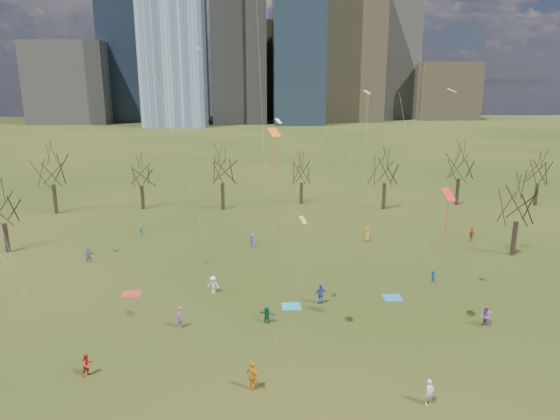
{
  "coord_description": "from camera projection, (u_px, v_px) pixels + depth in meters",
  "views": [
    {
      "loc": [
        -2.42,
        -32.55,
        18.47
      ],
      "look_at": [
        0.0,
        12.0,
        7.0
      ],
      "focal_mm": 32.0,
      "sensor_mm": 36.0,
      "label": 1
    }
  ],
  "objects": [
    {
      "name": "person_7",
      "position": [
        179.0,
        317.0,
        38.43
      ],
      "size": [
        0.45,
        0.66,
        1.75
      ],
      "primitive_type": "imported",
      "rotation": [
        0.0,
        0.0,
        4.66
      ],
      "color": "#984C95",
      "rests_on": "ground"
    },
    {
      "name": "person_2",
      "position": [
        87.0,
        365.0,
        32.14
      ],
      "size": [
        0.96,
        0.98,
        1.59
      ],
      "primitive_type": "imported",
      "rotation": [
        0.0,
        0.0,
        0.89
      ],
      "color": "#A72C17",
      "rests_on": "ground"
    },
    {
      "name": "person_9",
      "position": [
        213.0,
        285.0,
        44.86
      ],
      "size": [
        1.14,
        0.84,
        1.59
      ],
      "primitive_type": "imported",
      "rotation": [
        0.0,
        0.0,
        6.02
      ],
      "color": "silver",
      "rests_on": "ground"
    },
    {
      "name": "person_1",
      "position": [
        429.0,
        392.0,
        29.26
      ],
      "size": [
        0.7,
        0.61,
        1.61
      ],
      "primitive_type": "imported",
      "rotation": [
        0.0,
        0.0,
        0.47
      ],
      "color": "silver",
      "rests_on": "ground"
    },
    {
      "name": "blanket_teal",
      "position": [
        291.0,
        306.0,
        42.28
      ],
      "size": [
        1.6,
        1.5,
        0.03
      ],
      "primitive_type": "cube",
      "color": "teal",
      "rests_on": "ground"
    },
    {
      "name": "blanket_navy",
      "position": [
        392.0,
        298.0,
        44.0
      ],
      "size": [
        1.6,
        1.5,
        0.03
      ],
      "primitive_type": "cube",
      "color": "#2462AC",
      "rests_on": "ground"
    },
    {
      "name": "person_3",
      "position": [
        488.0,
        318.0,
        39.08
      ],
      "size": [
        0.63,
        0.82,
        1.13
      ],
      "primitive_type": "imported",
      "rotation": [
        0.0,
        0.0,
        1.9
      ],
      "color": "slate",
      "rests_on": "ground"
    },
    {
      "name": "person_12",
      "position": [
        367.0,
        235.0,
        59.32
      ],
      "size": [
        0.54,
        0.83,
        1.69
      ],
      "primitive_type": "imported",
      "rotation": [
        0.0,
        0.0,
        1.58
      ],
      "color": "orange",
      "rests_on": "ground"
    },
    {
      "name": "person_13",
      "position": [
        141.0,
        228.0,
        62.17
      ],
      "size": [
        0.47,
        0.65,
        1.66
      ],
      "primitive_type": "imported",
      "rotation": [
        0.0,
        0.0,
        1.69
      ],
      "color": "#1C7F63",
      "rests_on": "ground"
    },
    {
      "name": "person_5",
      "position": [
        267.0,
        314.0,
        39.25
      ],
      "size": [
        1.42,
        0.86,
        1.46
      ],
      "primitive_type": "imported",
      "rotation": [
        0.0,
        0.0,
        2.8
      ],
      "color": "#16663A",
      "rests_on": "ground"
    },
    {
      "name": "person_11",
      "position": [
        88.0,
        255.0,
        52.61
      ],
      "size": [
        1.49,
        1.02,
        1.54
      ],
      "primitive_type": "imported",
      "rotation": [
        0.0,
        0.0,
        0.44
      ],
      "color": "slate",
      "rests_on": "ground"
    },
    {
      "name": "ground",
      "position": [
        289.0,
        344.0,
        36.2
      ],
      "size": [
        500.0,
        500.0,
        0.0
      ],
      "primitive_type": "plane",
      "color": "black",
      "rests_on": "ground"
    },
    {
      "name": "person_16",
      "position": [
        321.0,
        294.0,
        42.65
      ],
      "size": [
        1.07,
        0.56,
        1.75
      ],
      "primitive_type": "imported",
      "rotation": [
        0.0,
        0.0,
        3.27
      ],
      "color": "#263FA5",
      "rests_on": "ground"
    },
    {
      "name": "person_8",
      "position": [
        433.0,
        277.0,
        47.16
      ],
      "size": [
        0.56,
        0.66,
        1.19
      ],
      "primitive_type": "imported",
      "rotation": [
        0.0,
        0.0,
        4.92
      ],
      "color": "#294FB4",
      "rests_on": "ground"
    },
    {
      "name": "downtown_skyline",
      "position": [
        251.0,
        36.0,
        230.08
      ],
      "size": [
        212.5,
        78.0,
        118.0
      ],
      "color": "slate",
      "rests_on": "ground"
    },
    {
      "name": "kites_airborne",
      "position": [
        339.0,
        128.0,
        44.4
      ],
      "size": [
        65.97,
        44.94,
        35.3
      ],
      "color": "#FD5E15",
      "rests_on": "ground"
    },
    {
      "name": "person_10",
      "position": [
        472.0,
        234.0,
        59.62
      ],
      "size": [
        1.05,
        0.87,
        1.67
      ],
      "primitive_type": "imported",
      "rotation": [
        0.0,
        0.0,
        0.56
      ],
      "color": "#AA3C18",
      "rests_on": "ground"
    },
    {
      "name": "blanket_crimson",
      "position": [
        131.0,
        294.0,
        44.78
      ],
      "size": [
        1.6,
        1.5,
        0.03
      ],
      "primitive_type": "cube",
      "color": "#AD2A22",
      "rests_on": "ground"
    },
    {
      "name": "bare_tree_row",
      "position": [
        270.0,
        172.0,
        70.67
      ],
      "size": [
        113.04,
        29.8,
        9.5
      ],
      "color": "black",
      "rests_on": "ground"
    },
    {
      "name": "person_4",
      "position": [
        253.0,
        376.0,
        30.63
      ],
      "size": [
        1.07,
        1.12,
        1.87
      ],
      "primitive_type": "imported",
      "rotation": [
        0.0,
        0.0,
        2.31
      ],
      "color": "orange",
      "rests_on": "ground"
    },
    {
      "name": "person_15",
      "position": [
        252.0,
        241.0,
        57.34
      ],
      "size": [
        1.04,
        1.12,
        1.52
      ],
      "primitive_type": "imported",
      "rotation": [
        0.0,
        0.0,
        2.22
      ],
      "color": "#263FA5",
      "rests_on": "ground"
    },
    {
      "name": "person_14",
      "position": [
        485.0,
        317.0,
        38.54
      ],
      "size": [
        0.82,
        0.96,
        1.72
      ],
      "primitive_type": "imported",
      "rotation": [
        0.0,
        0.0,
        4.94
      ],
      "color": "#8C4C99",
      "rests_on": "ground"
    }
  ]
}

